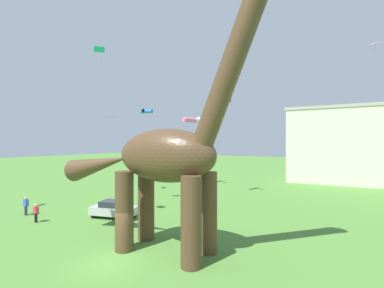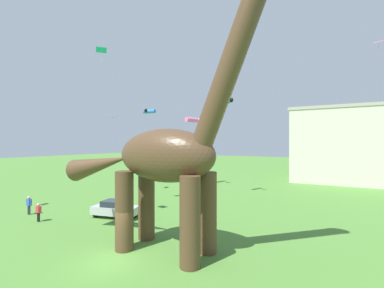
{
  "view_description": "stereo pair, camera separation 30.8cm",
  "coord_description": "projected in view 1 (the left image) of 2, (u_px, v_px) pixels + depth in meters",
  "views": [
    {
      "loc": [
        11.02,
        -11.14,
        6.86
      ],
      "look_at": [
        2.7,
        4.58,
        6.78
      ],
      "focal_mm": 24.41,
      "sensor_mm": 36.0,
      "label": 1
    },
    {
      "loc": [
        11.29,
        -10.99,
        6.86
      ],
      "look_at": [
        2.7,
        4.58,
        6.78
      ],
      "focal_mm": 24.41,
      "sensor_mm": 36.0,
      "label": 2
    }
  ],
  "objects": [
    {
      "name": "dinosaur_sculpture",
      "position": [
        165.0,
        155.0,
        16.5
      ],
      "size": [
        16.04,
        3.4,
        16.76
      ],
      "rotation": [
        0.0,
        0.0,
        0.53
      ],
      "color": "#513823",
      "rests_on": "ground_plane"
    },
    {
      "name": "kite_drifting",
      "position": [
        99.0,
        49.0,
        26.61
      ],
      "size": [
        1.21,
        1.25,
        1.37
      ],
      "color": "#19B2B7"
    },
    {
      "name": "kite_far_left",
      "position": [
        223.0,
        101.0,
        33.48
      ],
      "size": [
        2.1,
        2.16,
        0.61
      ],
      "color": "#19B2B7"
    },
    {
      "name": "person_vendor_side",
      "position": [
        36.0,
        211.0,
        22.44
      ],
      "size": [
        0.6,
        0.26,
        1.6
      ],
      "rotation": [
        0.0,
        0.0,
        2.24
      ],
      "color": "black",
      "rests_on": "ground_plane"
    },
    {
      "name": "person_watching_child",
      "position": [
        26.0,
        204.0,
        24.65
      ],
      "size": [
        0.66,
        0.29,
        1.76
      ],
      "rotation": [
        0.0,
        0.0,
        4.92
      ],
      "color": "#2D3347",
      "rests_on": "ground_plane"
    },
    {
      "name": "kite_mid_left",
      "position": [
        191.0,
        120.0,
        41.19
      ],
      "size": [
        2.71,
        2.9,
        0.82
      ],
      "color": "pink"
    },
    {
      "name": "ground_plane",
      "position": [
        114.0,
        262.0,
        15.03
      ],
      "size": [
        240.0,
        240.0,
        0.0
      ],
      "primitive_type": "plane",
      "color": "#4C7F33"
    },
    {
      "name": "kite_trailing",
      "position": [
        375.0,
        43.0,
        22.03
      ],
      "size": [
        0.89,
        0.79,
        0.96
      ],
      "color": "pink"
    },
    {
      "name": "kite_apex",
      "position": [
        139.0,
        142.0,
        36.98
      ],
      "size": [
        0.93,
        1.23,
        0.39
      ],
      "color": "orange"
    },
    {
      "name": "kite_mid_right",
      "position": [
        110.0,
        117.0,
        23.88
      ],
      "size": [
        1.12,
        0.94,
        0.14
      ],
      "color": "purple"
    },
    {
      "name": "parked_sedan_left",
      "position": [
        114.0,
        209.0,
        23.86
      ],
      "size": [
        4.49,
        2.65,
        1.55
      ],
      "rotation": [
        0.0,
        0.0,
        0.22
      ],
      "color": "#B7B7BC",
      "rests_on": "ground_plane"
    },
    {
      "name": "background_building_block",
      "position": [
        361.0,
        145.0,
        44.55
      ],
      "size": [
        23.37,
        11.1,
        12.96
      ],
      "color": "beige",
      "rests_on": "ground_plane"
    },
    {
      "name": "kite_far_right",
      "position": [
        146.0,
        111.0,
        42.33
      ],
      "size": [
        2.2,
        1.86,
        0.64
      ],
      "color": "#287AE5"
    }
  ]
}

